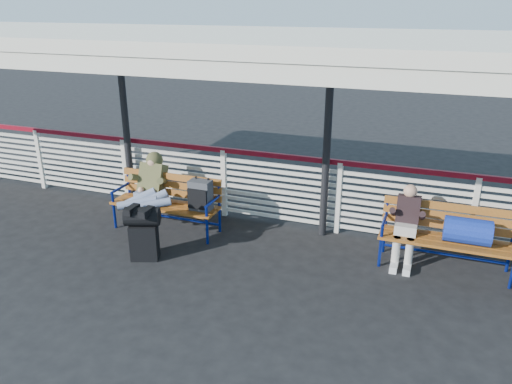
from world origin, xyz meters
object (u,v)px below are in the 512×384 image
at_px(luggage_stack, 143,231).
at_px(traveler_man, 147,195).
at_px(companion_person, 406,224).
at_px(bench_left, 179,197).
at_px(bench_right, 458,231).

distance_m(luggage_stack, traveler_man, 0.81).
bearing_deg(luggage_stack, traveler_man, 96.51).
bearing_deg(traveler_man, companion_person, 7.78).
distance_m(bench_left, companion_person, 3.53).
relative_size(bench_left, traveler_man, 1.10).
bearing_deg(companion_person, bench_right, 0.32).
relative_size(traveler_man, companion_person, 1.43).
bearing_deg(traveler_man, bench_left, 42.78).
relative_size(luggage_stack, bench_left, 0.45).
bearing_deg(bench_left, luggage_stack, -91.37).
distance_m(bench_left, bench_right, 4.22).
bearing_deg(companion_person, bench_left, -176.91).
bearing_deg(luggage_stack, bench_right, -4.10).
distance_m(luggage_stack, companion_person, 3.76).
xyz_separation_m(bench_left, bench_right, (4.21, 0.19, -0.00)).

